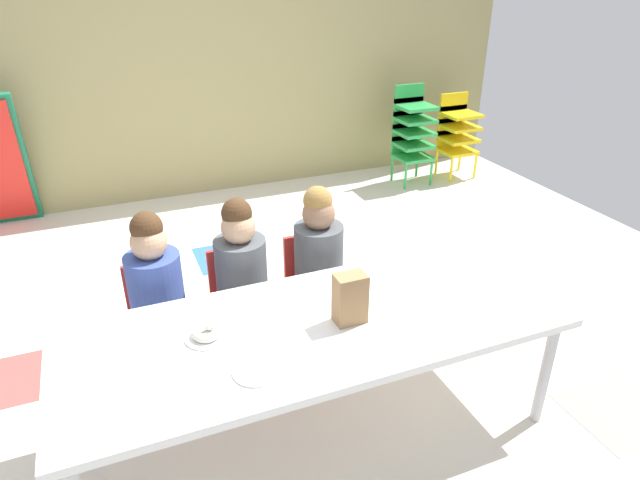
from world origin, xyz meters
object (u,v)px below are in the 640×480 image
(craft_table, at_px, (317,331))
(seated_child_middle_seat, at_px, (241,267))
(kid_chair_green_stack, at_px, (412,130))
(paper_bag_brown, at_px, (350,298))
(kid_chair_yellow_stack, at_px, (457,130))
(donut_powdered_on_plate, at_px, (207,332))
(seated_child_near_camera, at_px, (155,283))
(paper_plate_center_table, at_px, (256,371))
(seated_child_far_right, at_px, (318,252))
(paper_plate_near_edge, at_px, (207,337))

(craft_table, height_order, seated_child_middle_seat, seated_child_middle_seat)
(kid_chair_green_stack, relative_size, paper_bag_brown, 4.18)
(kid_chair_yellow_stack, height_order, donut_powdered_on_plate, kid_chair_yellow_stack)
(seated_child_near_camera, xyz_separation_m, kid_chair_yellow_stack, (3.13, 2.01, -0.10))
(kid_chair_green_stack, bearing_deg, donut_powdered_on_plate, -134.01)
(craft_table, bearing_deg, paper_plate_center_table, -147.93)
(seated_child_near_camera, distance_m, paper_bag_brown, 0.99)
(kid_chair_yellow_stack, bearing_deg, seated_child_near_camera, -147.22)
(seated_child_far_right, distance_m, kid_chair_green_stack, 2.68)
(paper_plate_center_table, bearing_deg, kid_chair_green_stack, 50.35)
(seated_child_far_right, relative_size, paper_plate_center_table, 5.10)
(kid_chair_yellow_stack, bearing_deg, seated_child_middle_seat, -143.35)
(paper_bag_brown, bearing_deg, seated_child_far_right, 79.14)
(seated_child_middle_seat, distance_m, kid_chair_yellow_stack, 3.37)
(kid_chair_green_stack, height_order, paper_bag_brown, kid_chair_green_stack)
(kid_chair_yellow_stack, xyz_separation_m, paper_bag_brown, (-2.41, -2.68, 0.24))
(seated_child_near_camera, bearing_deg, paper_bag_brown, -43.00)
(seated_child_near_camera, distance_m, seated_child_middle_seat, 0.42)
(paper_plate_center_table, bearing_deg, donut_powdered_on_plate, 114.26)
(seated_child_far_right, distance_m, paper_plate_near_edge, 0.90)
(kid_chair_yellow_stack, bearing_deg, craft_table, -133.93)
(seated_child_near_camera, bearing_deg, seated_child_far_right, 0.00)
(kid_chair_green_stack, xyz_separation_m, kid_chair_yellow_stack, (0.51, -0.00, -0.06))
(seated_child_far_right, xyz_separation_m, kid_chair_green_stack, (1.78, 2.01, -0.04))
(paper_bag_brown, bearing_deg, seated_child_middle_seat, 113.76)
(seated_child_far_right, bearing_deg, seated_child_near_camera, 180.00)
(paper_bag_brown, xyz_separation_m, paper_plate_near_edge, (-0.58, 0.11, -0.11))
(seated_child_far_right, xyz_separation_m, paper_plate_center_table, (-0.58, -0.83, 0.03))
(kid_chair_green_stack, bearing_deg, paper_plate_center_table, -129.65)
(craft_table, distance_m, kid_chair_yellow_stack, 3.67)
(paper_bag_brown, distance_m, paper_plate_center_table, 0.50)
(paper_plate_near_edge, bearing_deg, donut_powdered_on_plate, 0.00)
(seated_child_near_camera, relative_size, seated_child_middle_seat, 1.00)
(seated_child_middle_seat, xyz_separation_m, seated_child_far_right, (0.42, 0.00, 0.00))
(kid_chair_yellow_stack, bearing_deg, donut_powdered_on_plate, -139.34)
(seated_child_middle_seat, height_order, seated_child_far_right, same)
(seated_child_near_camera, bearing_deg, kid_chair_green_stack, 37.57)
(kid_chair_green_stack, distance_m, paper_bag_brown, 3.29)
(craft_table, bearing_deg, seated_child_near_camera, 132.51)
(paper_plate_near_edge, distance_m, paper_plate_center_table, 0.30)
(seated_child_middle_seat, bearing_deg, paper_plate_center_table, -100.97)
(craft_table, height_order, kid_chair_yellow_stack, kid_chair_yellow_stack)
(seated_child_middle_seat, distance_m, donut_powdered_on_plate, 0.63)
(seated_child_far_right, xyz_separation_m, paper_bag_brown, (-0.13, -0.67, 0.14))
(seated_child_far_right, bearing_deg, seated_child_middle_seat, 180.00)
(seated_child_middle_seat, height_order, paper_plate_near_edge, seated_child_middle_seat)
(paper_plate_center_table, bearing_deg, seated_child_middle_seat, 79.03)
(seated_child_near_camera, bearing_deg, donut_powdered_on_plate, -76.29)
(seated_child_middle_seat, xyz_separation_m, kid_chair_green_stack, (2.20, 2.01, -0.04))
(seated_child_middle_seat, bearing_deg, craft_table, -75.96)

